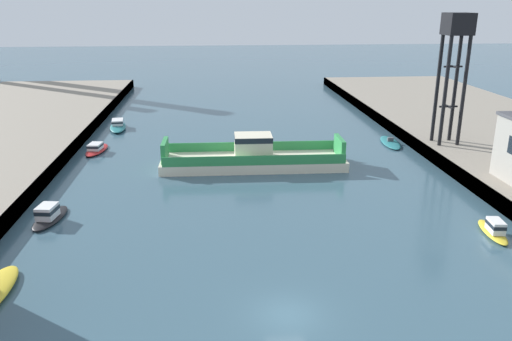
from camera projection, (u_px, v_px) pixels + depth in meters
The scene contains 8 objects.
ground_plane at pixel (287, 315), 31.44m from camera, with size 400.00×400.00×0.00m, color #385666.
chain_ferry at pixel (253, 157), 59.17m from camera, with size 21.24×6.33×3.83m.
moored_boat_near_left at pixel (494, 229), 42.04m from camera, with size 2.03×5.11×1.41m.
moored_boat_near_right at pixel (390, 142), 69.01m from camera, with size 2.82×7.20×0.86m.
moored_boat_mid_right at pixel (118, 125), 77.04m from camera, with size 3.21×7.49×1.33m.
moored_boat_far_left at pixel (49, 215), 44.73m from camera, with size 2.78×5.82×1.54m.
moored_boat_upstream_a at pixel (96, 149), 65.25m from camera, with size 2.85×6.14×1.19m.
crane_tower at pixel (456, 46), 60.16m from camera, with size 2.97×2.97×15.50m.
Camera 1 is at (-4.28, -26.77, 18.34)m, focal length 35.99 mm.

